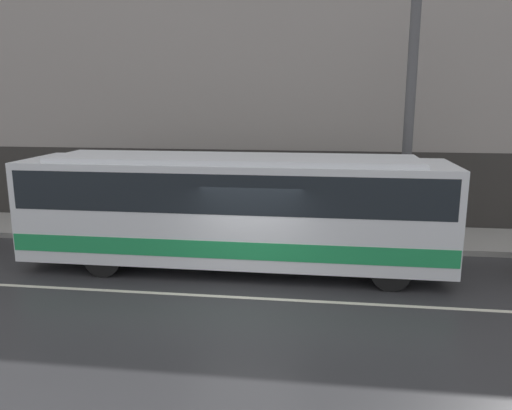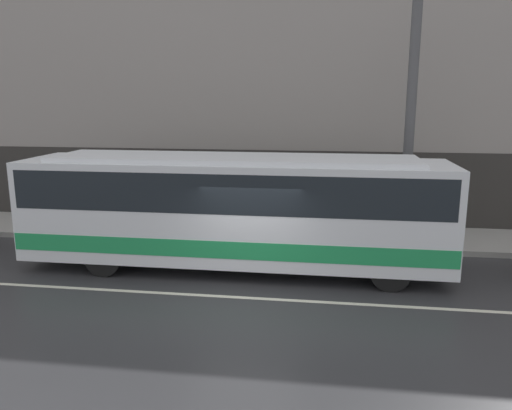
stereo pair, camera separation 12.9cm
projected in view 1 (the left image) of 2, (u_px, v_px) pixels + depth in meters
ground_plane at (246, 298)px, 11.78m from camera, size 60.00×60.00×0.00m
sidewalk at (270, 233)px, 17.03m from camera, size 60.00×2.88×0.18m
building_facade at (276, 76)px, 17.45m from camera, size 60.00×0.35×11.15m
lane_stripe at (246, 298)px, 11.78m from camera, size 54.00×0.14×0.01m
transit_bus at (233, 206)px, 13.51m from camera, size 11.40×2.57×3.11m
utility_pole_near at (409, 126)px, 15.12m from camera, size 0.30×0.30×7.21m
pedestrian_waiting at (134, 207)px, 17.43m from camera, size 0.36×0.36×1.56m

